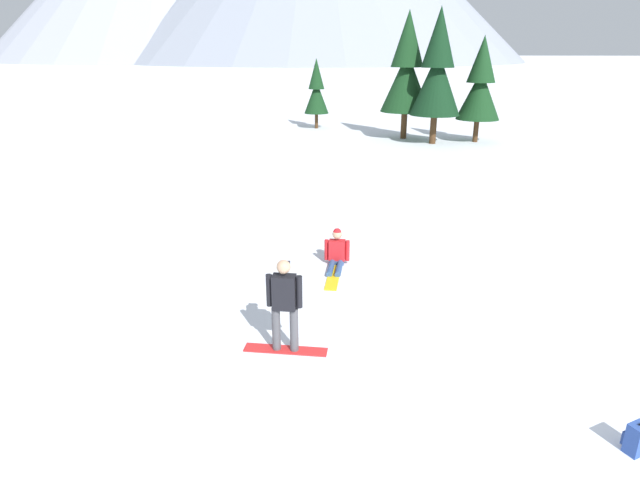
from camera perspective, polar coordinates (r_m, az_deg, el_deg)
name	(u,v)px	position (r m, az deg, el deg)	size (l,w,h in m)	color
ground_plane	(456,369)	(9.48, 14.39, -13.28)	(800.00, 800.00, 0.00)	white
snowboarder_foreground	(285,304)	(9.27, -3.82, -6.87)	(1.50, 0.32, 1.74)	red
snowboarder_midground	(336,254)	(13.07, 1.76, -1.53)	(0.63, 1.77, 0.92)	#335184
backpack_blue	(638,438)	(8.62, 30.90, -17.76)	(0.38, 0.36, 0.47)	#2D4C9E
pine_tree_twin	(316,91)	(36.26, -0.39, 15.71)	(1.62, 1.62, 4.48)	#472D19
pine_tree_leaning	(480,85)	(32.01, 16.81, 15.62)	(2.41, 2.41, 5.77)	#472D19
pine_tree_broad	(407,70)	(32.32, 9.28, 17.53)	(2.88, 2.88, 7.13)	#472D19
pine_tree_young	(437,71)	(30.77, 12.46, 17.28)	(2.75, 2.75, 7.19)	#472D19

